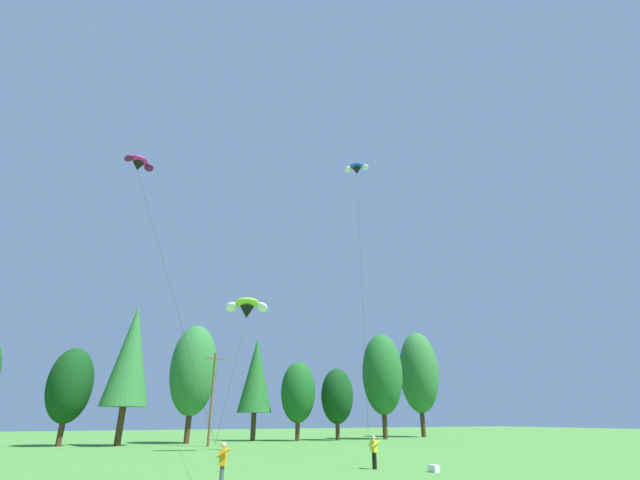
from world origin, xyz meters
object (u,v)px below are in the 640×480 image
Objects in this scene: kite_flyer_near at (223,461)px; picnic_cooler at (434,469)px; utility_pole at (212,395)px; parafoil_kite_mid_blue_white at (357,169)px; kite_flyer_mid at (374,449)px; parafoil_kite_high_magenta at (139,163)px; parafoil_kite_far_lime_white at (247,307)px.

kite_flyer_near is 3.25× the size of picnic_cooler.
utility_pole is 0.37× the size of parafoil_kite_mid_blue_white.
kite_flyer_mid is at bearing -120.13° from parafoil_kite_mid_blue_white.
parafoil_kite_high_magenta is 0.87× the size of parafoil_kite_far_lime_white.
parafoil_kite_far_lime_white is (-8.10, 6.39, -13.13)m from parafoil_kite_mid_blue_white.
parafoil_kite_far_lime_white is (6.50, 18.57, 10.87)m from kite_flyer_near.
kite_flyer_near is 11.57m from picnic_cooler.
kite_flyer_near is 0.07× the size of parafoil_kite_mid_blue_white.
utility_pole is at bearing 60.63° from parafoil_kite_high_magenta.
kite_flyer_near is at bearing -140.15° from parafoil_kite_mid_blue_white.
utility_pole is at bearing 116.68° from parafoil_kite_mid_blue_white.
utility_pole is 25.24m from kite_flyer_mid.
kite_flyer_near is 10.20m from kite_flyer_mid.
kite_flyer_mid is at bearing 31.23° from picnic_cooler.
kite_flyer_mid is 3.36m from picnic_cooler.
kite_flyer_mid is (9.57, 3.53, 0.00)m from kite_flyer_near.
parafoil_kite_far_lime_white reaches higher than picnic_cooler.
kite_flyer_near is 0.10× the size of parafoil_kite_high_magenta.
kite_flyer_mid is 22.85m from parafoil_kite_high_magenta.
picnic_cooler is (16.18, -7.56, -18.00)m from parafoil_kite_high_magenta.
parafoil_kite_high_magenta is at bearing -119.37° from utility_pole.
parafoil_kite_high_magenta is 25.35m from picnic_cooler.
parafoil_kite_far_lime_white reaches higher than utility_pole.
utility_pole is 5.33× the size of kite_flyer_near.
kite_flyer_mid is at bearing 20.25° from kite_flyer_near.
picnic_cooler is at bearing -53.53° from kite_flyer_mid.
parafoil_kite_far_lime_white is (0.01, -9.73, 7.10)m from utility_pole.
kite_flyer_mid is (3.08, -24.77, -3.77)m from utility_pole.
kite_flyer_near is 1.00× the size of kite_flyer_mid.
kite_flyer_near is 0.09× the size of parafoil_kite_far_lime_white.
parafoil_kite_far_lime_white is (11.17, 10.10, -6.30)m from parafoil_kite_high_magenta.
picnic_cooler is (11.51, 0.91, -0.83)m from kite_flyer_near.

